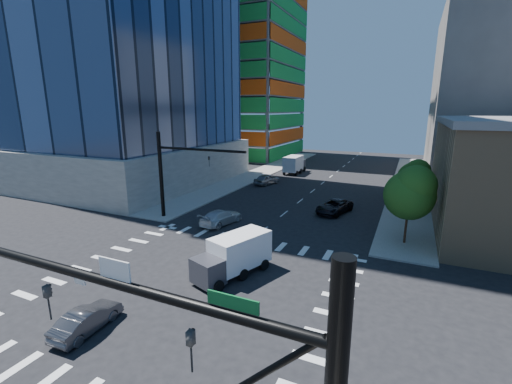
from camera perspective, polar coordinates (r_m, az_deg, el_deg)
The scene contains 14 objects.
ground at distance 23.58m, azimuth -10.97°, elevation -15.52°, with size 160.00×160.00×0.00m, color black.
road_markings at distance 23.58m, azimuth -10.97°, elevation -15.51°, with size 20.00×20.00×0.01m, color silver.
sidewalk_ne at distance 57.71m, azimuth 24.17°, elevation 1.13°, with size 5.00×60.00×0.15m, color gray.
sidewalk_nw at distance 62.81m, azimuth 0.79°, elevation 3.27°, with size 5.00×60.00×0.15m, color gray.
construction_building at distance 88.97m, azimuth -2.52°, elevation 22.19°, with size 25.16×34.50×70.60m.
signal_mast_nw at distance 36.34m, azimuth -13.82°, elevation 3.91°, with size 10.20×0.40×9.00m.
tree_south at distance 31.22m, azimuth 24.47°, elevation -0.01°, with size 4.16×4.16×6.82m.
tree_north at distance 43.13m, azimuth 24.95°, elevation 2.48°, with size 3.54×3.52×5.78m.
car_nb_far at distance 39.44m, azimuth 12.93°, elevation -2.35°, with size 2.52×5.47×1.52m, color black.
car_sb_near at distance 34.96m, azimuth -5.83°, elevation -4.17°, with size 2.06×5.07×1.47m, color silver.
car_sb_mid at distance 53.09m, azimuth 1.81°, elevation 2.14°, with size 1.90×4.73×1.61m, color gray.
car_sb_cross at distance 21.13m, azimuth -26.32°, elevation -18.51°, with size 1.36×3.89×1.28m, color #444449.
box_truck_near at distance 24.23m, azimuth -4.18°, elevation -11.14°, with size 3.96×5.85×2.83m.
box_truck_far at distance 63.02m, azimuth 6.50°, elevation 4.45°, with size 2.60×6.07×3.18m.
Camera 1 is at (12.30, -16.58, 11.40)m, focal length 24.00 mm.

